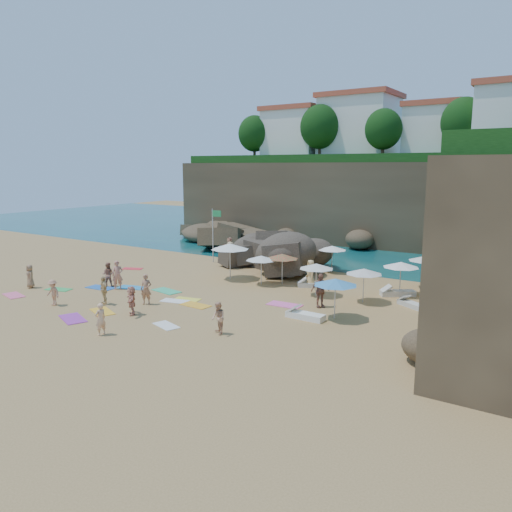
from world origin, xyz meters
The scene contains 52 objects.
ground centered at (0.00, 0.00, 0.00)m, with size 120.00×120.00×0.00m, color tan.
seawater centered at (0.00, 30.00, 0.00)m, with size 120.00×120.00×0.00m, color #0C4751.
cliff_back centered at (2.00, 25.00, 4.00)m, with size 44.00×8.00×8.00m, color brown.
rock_promontory centered at (-11.00, 16.00, 0.00)m, with size 12.00×7.00×2.00m, color brown, non-canonical shape.
clifftop_buildings centered at (2.96, 25.79, 11.24)m, with size 28.48×9.48×7.00m.
clifftop_trees centered at (4.78, 19.52, 11.26)m, with size 35.60×23.82×4.40m.
marina_masts centered at (-16.50, 30.00, 3.00)m, with size 3.10×0.10×6.00m.
rock_outcrop centered at (-0.38, 9.21, 0.00)m, with size 7.59×5.69×3.03m, color brown, non-canonical shape.
flag_pole centered at (-5.28, 7.99, 2.75)m, with size 0.84×0.17×4.32m.
parasol_0 centered at (-0.96, 9.31, 1.98)m, with size 2.29×2.29×2.16m.
parasol_1 centered at (10.44, 5.93, 1.87)m, with size 2.15×2.15×2.03m.
parasol_2 centered at (4.23, 9.72, 1.80)m, with size 2.07×2.07×1.96m.
parasol_3 centered at (11.23, 8.57, 1.93)m, with size 2.22×2.22×2.10m.
parasol_5 centered at (-0.67, 3.84, 2.27)m, with size 2.61×2.61×2.47m.
parasol_6 centered at (3.03, 4.58, 1.84)m, with size 2.12×2.12×2.00m.
parasol_7 centered at (13.30, 5.34, 1.84)m, with size 2.12×2.12×2.01m.
parasol_8 centered at (9.19, 3.19, 1.80)m, with size 2.08×2.08×1.96m.
parasol_9 centered at (1.98, 3.66, 1.76)m, with size 2.03×2.03×1.92m.
parasol_10 centered at (9.16, -0.62, 1.93)m, with size 2.23×2.23×2.11m.
parasol_11 centered at (6.26, 3.08, 1.79)m, with size 2.07×2.07×1.95m.
lounger_0 centered at (5.14, 4.86, 0.15)m, with size 1.90×0.63×0.30m, color silver.
lounger_1 centered at (2.05, 8.52, 0.13)m, with size 1.69×0.56×0.26m, color white.
lounger_2 centered at (10.41, 5.70, 0.16)m, with size 2.05×0.68×0.32m, color silver.
lounger_3 centered at (1.80, 6.91, 0.13)m, with size 1.72×0.57×0.27m, color white.
lounger_4 centered at (11.81, 3.72, 0.13)m, with size 1.73×0.58×0.27m, color silver.
lounger_5 centered at (7.92, -1.43, 0.16)m, with size 2.01×0.67×0.31m, color white.
towel_0 centered at (-6.06, -2.79, 0.02)m, with size 1.88×0.94×0.03m, color blue.
towel_1 centered at (-8.92, -6.94, 0.02)m, with size 1.71×0.86×0.03m, color #F45F85.
towel_2 centered at (-1.74, -6.28, 0.02)m, with size 1.76×0.88×0.03m, color yellow.
towel_3 centered at (-7.95, -4.53, 0.01)m, with size 1.62×0.81×0.03m, color green.
towel_5 centered at (2.77, -6.14, 0.01)m, with size 1.50×0.75×0.03m, color white.
towel_6 centered at (-1.98, -7.95, 0.02)m, with size 1.94×0.97×0.03m, color purple.
towel_7 centered at (-8.89, 2.52, 0.01)m, with size 1.50×0.75×0.03m, color red.
towel_8 centered at (-4.43, -1.65, 0.02)m, with size 1.85×0.92×0.03m, color #258AC9.
towel_9 centered at (5.76, 0.21, 0.02)m, with size 1.93×0.97×0.03m, color pink.
towel_10 centered at (1.64, -2.59, 0.02)m, with size 1.72×0.86×0.03m, color #FFAD28.
towel_11 centered at (-1.96, -1.11, 0.02)m, with size 1.92×0.96×0.03m, color #36BE80.
towel_12 centered at (0.41, -1.90, 0.01)m, with size 1.54×0.77×0.03m, color #FFF043.
towel_13 centered at (0.06, -2.56, 0.01)m, with size 1.62×0.81×0.03m, color white.
person_stand_0 centered at (-4.85, -2.43, 0.92)m, with size 0.67×0.44×1.84m, color tan.
person_stand_1 centered at (-5.99, -2.23, 0.79)m, with size 0.77×0.60×1.58m, color #A66C53.
person_stand_2 centered at (-3.76, 8.06, 0.90)m, with size 1.16×0.48×1.80m, color tan.
person_stand_3 centered at (7.59, 0.91, 0.95)m, with size 1.12×0.46×1.91m, color #945E4A.
person_stand_4 centered at (4.98, 4.83, 0.88)m, with size 0.86×0.47×1.77m, color #E4BC77.
person_stand_5 centered at (-5.68, 10.59, 0.85)m, with size 1.58×0.45×1.70m, color tan.
person_stand_6 centered at (1.20, -8.78, 0.76)m, with size 0.55×0.36×1.51m, color #F6B98C.
person_lie_0 centered at (-4.96, -6.96, 0.19)m, with size 0.93×1.43×0.38m, color tan.
person_lie_1 centered at (-2.79, -5.25, 0.19)m, with size 0.93×1.59×0.39m, color #E4BF81.
person_lie_2 centered at (-9.82, -5.22, 0.20)m, with size 0.72×1.47×0.39m, color #956C4A.
person_lie_3 centered at (0.02, -5.79, 0.20)m, with size 1.39×1.50×0.40m, color tan.
person_lie_4 centered at (-0.79, -3.95, 0.20)m, with size 0.62×1.70×0.41m, color #A77353.
person_lie_5 centered at (5.67, -5.76, 0.28)m, with size 0.73×1.50×0.57m, color tan.
Camera 1 is at (19.23, -23.21, 7.67)m, focal length 35.00 mm.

